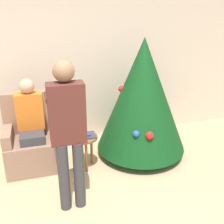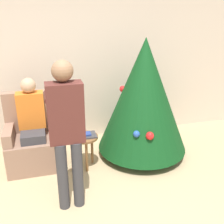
% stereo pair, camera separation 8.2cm
% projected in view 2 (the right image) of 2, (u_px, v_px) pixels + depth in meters
% --- Properties ---
extents(wall_back, '(8.00, 0.06, 2.70)m').
position_uv_depth(wall_back, '(70.00, 61.00, 4.17)').
color(wall_back, beige).
rests_on(wall_back, ground_plane).
extents(christmas_tree, '(1.34, 1.34, 1.77)m').
position_uv_depth(christmas_tree, '(144.00, 96.00, 3.80)').
color(christmas_tree, brown).
rests_on(christmas_tree, ground_plane).
extents(armchair, '(0.75, 0.63, 1.04)m').
position_uv_depth(armchair, '(35.00, 141.00, 3.73)').
color(armchair, '#93705B').
rests_on(armchair, ground_plane).
extents(person_seated, '(0.36, 0.46, 1.27)m').
position_uv_depth(person_seated, '(32.00, 120.00, 3.58)').
color(person_seated, '#38383D').
rests_on(person_seated, ground_plane).
extents(person_standing, '(0.39, 0.57, 1.65)m').
position_uv_depth(person_standing, '(66.00, 125.00, 2.72)').
color(person_standing, '#38383D').
rests_on(person_standing, ground_plane).
extents(side_stool, '(0.38, 0.38, 0.48)m').
position_uv_depth(side_stool, '(85.00, 142.00, 3.64)').
color(side_stool, brown).
rests_on(side_stool, ground_plane).
extents(laptop, '(0.33, 0.22, 0.02)m').
position_uv_depth(laptop, '(84.00, 136.00, 3.60)').
color(laptop, '#38383D').
rests_on(laptop, side_stool).
extents(book, '(0.18, 0.11, 0.02)m').
position_uv_depth(book, '(84.00, 134.00, 3.60)').
color(book, navy).
rests_on(book, laptop).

